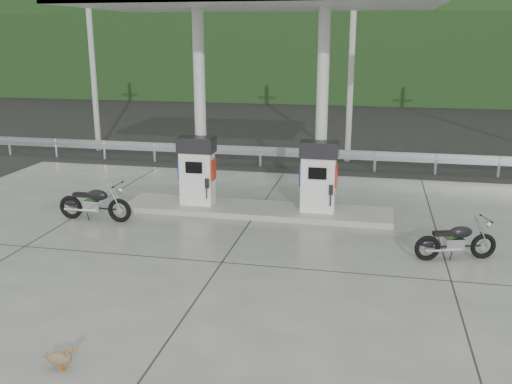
% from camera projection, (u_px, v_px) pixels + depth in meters
% --- Properties ---
extents(ground, '(160.00, 160.00, 0.00)m').
position_uv_depth(ground, '(234.00, 246.00, 12.63)').
color(ground, black).
rests_on(ground, ground).
extents(forecourt_apron, '(18.00, 14.00, 0.02)m').
position_uv_depth(forecourt_apron, '(234.00, 246.00, 12.62)').
color(forecourt_apron, slate).
rests_on(forecourt_apron, ground).
extents(pump_island, '(7.00, 1.40, 0.15)m').
position_uv_depth(pump_island, '(256.00, 210.00, 14.96)').
color(pump_island, gray).
rests_on(pump_island, forecourt_apron).
extents(gas_pump_left, '(0.95, 0.55, 1.80)m').
position_uv_depth(gas_pump_left, '(197.00, 171.00, 15.02)').
color(gas_pump_left, white).
rests_on(gas_pump_left, pump_island).
extents(gas_pump_right, '(0.95, 0.55, 1.80)m').
position_uv_depth(gas_pump_right, '(318.00, 177.00, 14.39)').
color(gas_pump_right, white).
rests_on(gas_pump_right, pump_island).
extents(canopy_column_left, '(0.30, 0.30, 5.00)m').
position_uv_depth(canopy_column_left, '(200.00, 108.00, 14.97)').
color(canopy_column_left, silver).
rests_on(canopy_column_left, pump_island).
extents(canopy_column_right, '(0.30, 0.30, 5.00)m').
position_uv_depth(canopy_column_right, '(322.00, 111.00, 14.34)').
color(canopy_column_right, silver).
rests_on(canopy_column_right, pump_island).
extents(guardrail, '(26.00, 0.16, 1.42)m').
position_uv_depth(guardrail, '(288.00, 148.00, 19.99)').
color(guardrail, '#A3A4AA').
rests_on(guardrail, ground).
extents(road, '(60.00, 7.00, 0.01)m').
position_uv_depth(road, '(301.00, 149.00, 23.48)').
color(road, black).
rests_on(road, ground).
extents(utility_pole_a, '(0.22, 0.22, 8.00)m').
position_uv_depth(utility_pole_a, '(92.00, 49.00, 22.11)').
color(utility_pole_a, '#9B9C96').
rests_on(utility_pole_a, ground).
extents(utility_pole_b, '(0.22, 0.22, 8.00)m').
position_uv_depth(utility_pole_b, '(352.00, 51.00, 20.14)').
color(utility_pole_b, '#9B9C96').
rests_on(utility_pole_b, ground).
extents(tree_band, '(80.00, 6.00, 6.00)m').
position_uv_depth(tree_band, '(336.00, 58.00, 40.15)').
color(tree_band, black).
rests_on(tree_band, ground).
extents(forested_hills, '(100.00, 40.00, 140.00)m').
position_uv_depth(forested_hills, '(352.00, 74.00, 69.26)').
color(forested_hills, black).
rests_on(forested_hills, ground).
extents(motorcycle_left, '(1.82, 0.59, 0.86)m').
position_uv_depth(motorcycle_left, '(95.00, 204.00, 14.27)').
color(motorcycle_left, black).
rests_on(motorcycle_left, forecourt_apron).
extents(motorcycle_right, '(1.71, 0.97, 0.77)m').
position_uv_depth(motorcycle_right, '(456.00, 242.00, 11.76)').
color(motorcycle_right, black).
rests_on(motorcycle_right, forecourt_apron).
extents(duck, '(0.45, 0.14, 0.32)m').
position_uv_depth(duck, '(59.00, 359.00, 7.90)').
color(duck, brown).
rests_on(duck, forecourt_apron).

